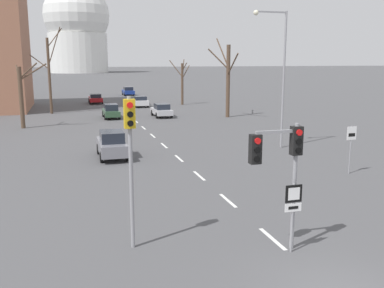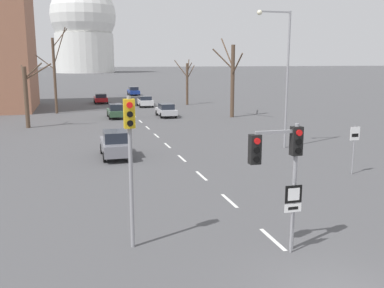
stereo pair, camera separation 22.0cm
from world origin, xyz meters
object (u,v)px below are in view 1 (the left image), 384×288
object	(u,v)px
route_sign_post	(293,206)
sedan_mid_centre	(128,91)
sedan_far_right	(162,110)
traffic_signal_near_left	(130,144)
sedan_far_left	(111,111)
sedan_distant_centre	(112,144)
traffic_signal_centre_tall	(281,156)
sedan_near_left	(140,101)
street_lamp_right	(279,67)
speed_limit_sign	(351,141)
sedan_near_right	(95,98)

from	to	relation	value
route_sign_post	sedan_mid_centre	size ratio (longest dim) A/B	0.54
route_sign_post	sedan_far_right	size ratio (longest dim) A/B	0.56
traffic_signal_near_left	route_sign_post	distance (m)	5.79
sedan_far_left	sedan_distant_centre	bearing A→B (deg)	-95.59
traffic_signal_centre_tall	sedan_near_left	size ratio (longest dim) A/B	1.10
street_lamp_right	sedan_mid_centre	size ratio (longest dim) A/B	2.17
speed_limit_sign	sedan_near_right	world-z (taller)	speed_limit_sign
route_sign_post	sedan_near_left	world-z (taller)	route_sign_post
route_sign_post	sedan_far_left	xyz separation A→B (m)	(-2.36, 36.12, -0.85)
sedan_near_left	sedan_distant_centre	world-z (taller)	sedan_distant_centre
street_lamp_right	sedan_near_left	size ratio (longest dim) A/B	2.47
speed_limit_sign	sedan_far_right	xyz separation A→B (m)	(-4.98, 27.44, -1.11)
traffic_signal_near_left	route_sign_post	xyz separation A→B (m)	(5.08, -1.90, -2.01)
route_sign_post	street_lamp_right	xyz separation A→B (m)	(7.67, 16.02, 4.27)
street_lamp_right	sedan_near_right	world-z (taller)	street_lamp_right
route_sign_post	street_lamp_right	size ratio (longest dim) A/B	0.25
traffic_signal_near_left	sedan_mid_centre	size ratio (longest dim) A/B	1.17
route_sign_post	sedan_near_right	distance (m)	53.58
sedan_near_left	sedan_far_right	world-z (taller)	sedan_far_right
sedan_near_left	sedan_near_right	bearing A→B (deg)	130.82
traffic_signal_near_left	sedan_near_right	world-z (taller)	traffic_signal_near_left
speed_limit_sign	street_lamp_right	size ratio (longest dim) A/B	0.28
traffic_signal_near_left	speed_limit_sign	bearing A→B (deg)	25.32
sedan_far_left	sedan_far_right	size ratio (longest dim) A/B	0.99
traffic_signal_near_left	sedan_far_left	world-z (taller)	traffic_signal_near_left
sedan_mid_centre	sedan_far_left	bearing A→B (deg)	-101.47
traffic_signal_near_left	speed_limit_sign	xyz separation A→B (m)	(13.39, 6.34, -1.77)
street_lamp_right	sedan_near_right	bearing A→B (deg)	105.75
speed_limit_sign	sedan_near_left	distance (m)	39.14
route_sign_post	sedan_distant_centre	size ratio (longest dim) A/B	0.58
traffic_signal_centre_tall	traffic_signal_near_left	world-z (taller)	traffic_signal_near_left
traffic_signal_near_left	sedan_near_left	xyz separation A→B (m)	(7.83, 45.07, -2.90)
sedan_near_left	sedan_mid_centre	xyz separation A→B (m)	(1.13, 19.85, 0.05)
speed_limit_sign	street_lamp_right	distance (m)	8.79
street_lamp_right	sedan_mid_centre	bearing A→B (deg)	94.29
sedan_far_left	traffic_signal_centre_tall	bearing A→B (deg)	-86.82
traffic_signal_centre_tall	traffic_signal_near_left	distance (m)	5.01
sedan_mid_centre	sedan_distant_centre	world-z (taller)	sedan_distant_centre
street_lamp_right	sedan_mid_centre	world-z (taller)	street_lamp_right
traffic_signal_near_left	sedan_distant_centre	bearing A→B (deg)	86.89
street_lamp_right	sedan_far_right	world-z (taller)	street_lamp_right
traffic_signal_centre_tall	sedan_distant_centre	distance (m)	16.58
sedan_mid_centre	sedan_distant_centre	size ratio (longest dim) A/B	1.07
traffic_signal_centre_tall	sedan_near_left	bearing A→B (deg)	86.19
sedan_mid_centre	street_lamp_right	bearing A→B (deg)	-85.71
sedan_distant_centre	street_lamp_right	bearing A→B (deg)	-0.83
route_sign_post	sedan_distant_centre	bearing A→B (deg)	104.90
traffic_signal_near_left	sedan_far_right	xyz separation A→B (m)	(8.41, 33.78, -2.89)
sedan_mid_centre	sedan_far_right	size ratio (longest dim) A/B	1.04
sedan_near_left	sedan_distant_centre	xyz separation A→B (m)	(-7.05, -30.77, 0.14)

